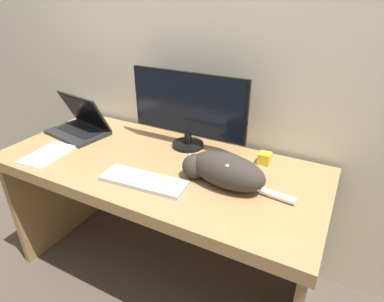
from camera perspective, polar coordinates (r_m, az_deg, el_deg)
name	(u,v)px	position (r m, az deg, el deg)	size (l,w,h in m)	color
wall_back	(197,42)	(1.83, 0.81, 18.74)	(6.40, 0.06, 2.60)	beige
desk	(159,188)	(1.72, -5.94, -6.50)	(1.68, 0.75, 0.77)	#A37A4C
monitor	(188,108)	(1.72, -0.74, 7.60)	(0.66, 0.17, 0.42)	black
laptop	(80,126)	(2.06, -19.31, 4.28)	(0.38, 0.30, 0.24)	#232326
external_keyboard	(144,181)	(1.49, -8.57, -5.25)	(0.41, 0.17, 0.02)	#BCBCC1
cat	(224,170)	(1.43, 5.63, -3.29)	(0.53, 0.21, 0.15)	#332D28
paper_notepad	(48,154)	(1.87, -24.28, -0.52)	(0.18, 0.28, 0.01)	white
small_toy	(265,158)	(1.66, 12.79, -1.28)	(0.06, 0.06, 0.06)	gold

